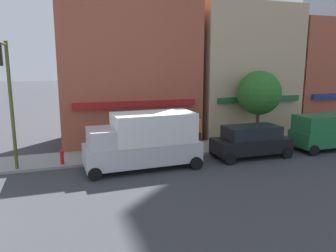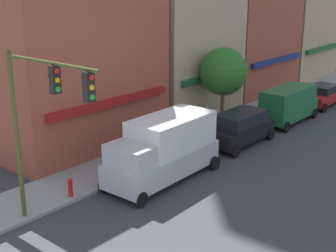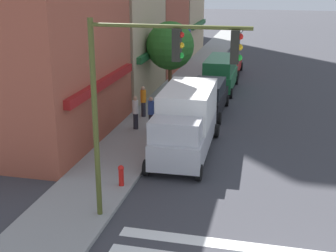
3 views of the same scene
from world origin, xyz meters
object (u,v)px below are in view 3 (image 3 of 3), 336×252
(suv_black, at_px, (208,97))
(street_tree, at_px, (170,46))
(pedestrian_orange_vest, at_px, (143,101))
(pedestrian_blue_shirt, at_px, (151,113))
(van_green, at_px, (220,73))
(pedestrian_white_shirt, at_px, (136,112))
(sedan_red, at_px, (229,64))
(box_truck_silver, at_px, (186,121))
(fire_hydrant, at_px, (121,174))
(traffic_signal, at_px, (146,82))

(suv_black, bearing_deg, street_tree, 51.27)
(pedestrian_orange_vest, bearing_deg, pedestrian_blue_shirt, 65.24)
(van_green, distance_m, pedestrian_white_shirt, 10.60)
(pedestrian_white_shirt, bearing_deg, sedan_red, -137.67)
(sedan_red, relative_size, street_tree, 0.88)
(box_truck_silver, relative_size, pedestrian_blue_shirt, 3.54)
(pedestrian_blue_shirt, height_order, pedestrian_orange_vest, same)
(suv_black, relative_size, pedestrian_white_shirt, 2.66)
(suv_black, bearing_deg, van_green, 0.43)
(box_truck_silver, height_order, street_tree, street_tree)
(box_truck_silver, height_order, pedestrian_orange_vest, box_truck_silver)
(sedan_red, height_order, pedestrian_orange_vest, pedestrian_orange_vest)
(van_green, height_order, pedestrian_orange_vest, van_green)
(van_green, relative_size, pedestrian_blue_shirt, 2.83)
(pedestrian_white_shirt, bearing_deg, pedestrian_blue_shirt, 147.51)
(pedestrian_white_shirt, distance_m, street_tree, 6.93)
(van_green, distance_m, pedestrian_blue_shirt, 10.33)
(pedestrian_blue_shirt, relative_size, street_tree, 0.35)
(fire_hydrant, bearing_deg, pedestrian_orange_vest, 10.67)
(van_green, xyz_separation_m, pedestrian_white_shirt, (-10.11, 3.18, -0.21))
(traffic_signal, bearing_deg, fire_hydrant, 36.85)
(pedestrian_blue_shirt, height_order, pedestrian_white_shirt, same)
(pedestrian_orange_vest, relative_size, street_tree, 0.35)
(box_truck_silver, height_order, pedestrian_blue_shirt, box_truck_silver)
(suv_black, relative_size, fire_hydrant, 5.60)
(sedan_red, bearing_deg, street_tree, 163.34)
(sedan_red, bearing_deg, box_truck_silver, 179.86)
(pedestrian_orange_vest, bearing_deg, street_tree, -148.41)
(suv_black, height_order, pedestrian_orange_vest, suv_black)
(box_truck_silver, xyz_separation_m, sedan_red, (18.39, 0.00, -0.75))
(suv_black, distance_m, sedan_red, 11.72)
(fire_hydrant, relative_size, street_tree, 0.17)
(box_truck_silver, distance_m, suv_black, 6.70)
(suv_black, height_order, pedestrian_blue_shirt, suv_black)
(pedestrian_white_shirt, xyz_separation_m, street_tree, (6.44, -0.38, 2.53))
(suv_black, xyz_separation_m, pedestrian_orange_vest, (-1.92, 3.40, 0.04))
(traffic_signal, bearing_deg, box_truck_silver, 0.21)
(traffic_signal, distance_m, box_truck_silver, 7.32)
(traffic_signal, distance_m, pedestrian_blue_shirt, 10.15)
(suv_black, relative_size, sedan_red, 1.07)
(suv_black, distance_m, fire_hydrant, 11.06)
(van_green, height_order, street_tree, street_tree)
(sedan_red, height_order, street_tree, street_tree)
(suv_black, relative_size, van_green, 0.94)
(traffic_signal, distance_m, fire_hydrant, 5.13)
(box_truck_silver, relative_size, pedestrian_white_shirt, 3.54)
(suv_black, relative_size, street_tree, 0.94)
(pedestrian_orange_vest, bearing_deg, fire_hydrant, 50.34)
(pedestrian_white_shirt, height_order, pedestrian_orange_vest, same)
(pedestrian_white_shirt, distance_m, fire_hydrant, 6.93)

